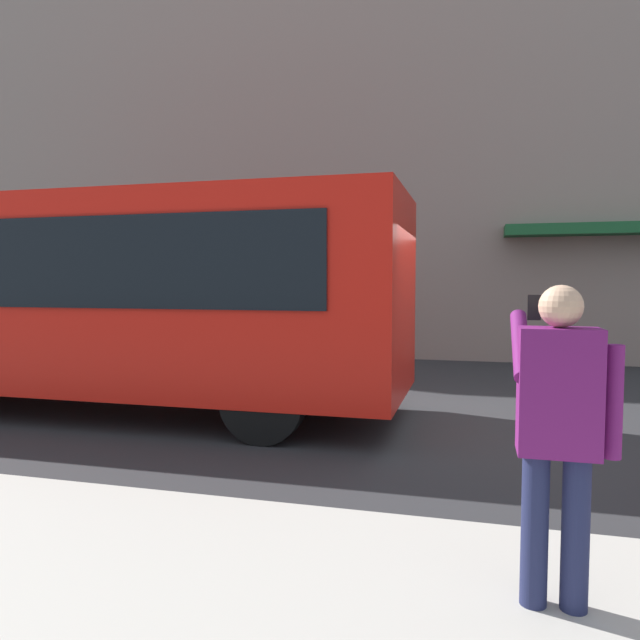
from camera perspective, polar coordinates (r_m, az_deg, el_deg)
name	(u,v)px	position (r m, az deg, el deg)	size (l,w,h in m)	color
ground_plane	(420,423)	(7.97, 9.73, -9.85)	(60.00, 60.00, 0.00)	#2B2B2D
building_facade_far	(449,109)	(15.10, 12.48, 19.50)	(28.00, 1.55, 12.00)	gray
red_bus	(93,294)	(9.08, -21.31, 2.34)	(9.05, 2.54, 3.08)	red
pedestrian_photographer	(558,422)	(3.31, 22.26, -9.17)	(0.53, 0.52, 1.70)	#1E2347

